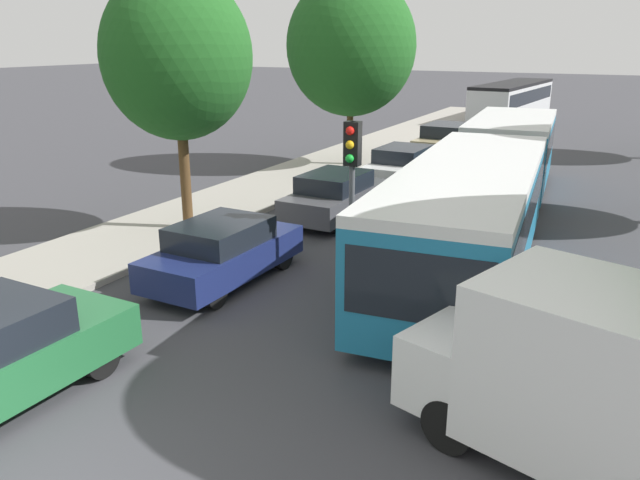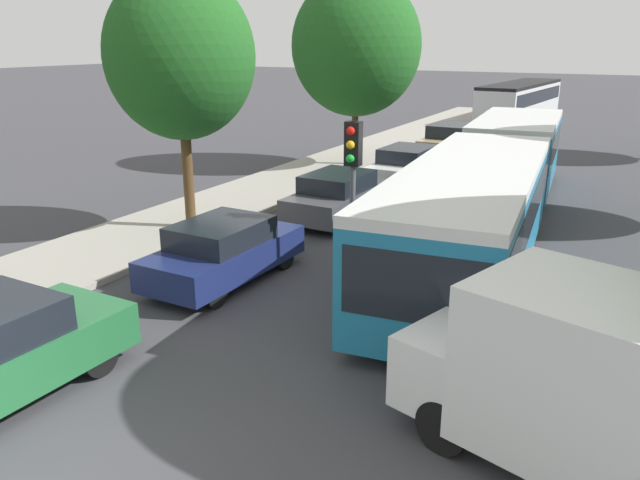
{
  "view_description": "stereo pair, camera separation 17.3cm",
  "coord_description": "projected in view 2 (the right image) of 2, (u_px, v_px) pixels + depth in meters",
  "views": [
    {
      "loc": [
        5.5,
        -3.56,
        4.98
      ],
      "look_at": [
        0.2,
        6.87,
        1.2
      ],
      "focal_mm": 35.0,
      "sensor_mm": 36.0,
      "label": 1
    },
    {
      "loc": [
        5.65,
        -3.48,
        4.98
      ],
      "look_at": [
        0.2,
        6.87,
        1.2
      ],
      "focal_mm": 35.0,
      "sensor_mm": 36.0,
      "label": 2
    }
  ],
  "objects": [
    {
      "name": "kerb_strip_left",
      "position": [
        332.0,
        164.0,
        25.68
      ],
      "size": [
        3.2,
        48.45,
        0.14
      ],
      "primitive_type": "cube",
      "color": "#9E998E",
      "rests_on": "ground"
    },
    {
      "name": "articulated_bus",
      "position": [
        493.0,
        180.0,
        16.38
      ],
      "size": [
        4.03,
        16.98,
        2.5
      ],
      "rotation": [
        0.0,
        0.0,
        -1.48
      ],
      "color": "teal",
      "rests_on": "ground"
    },
    {
      "name": "city_bus_rear",
      "position": [
        520.0,
        99.0,
        39.79
      ],
      "size": [
        3.31,
        11.1,
        2.35
      ],
      "rotation": [
        0.0,
        0.0,
        1.49
      ],
      "color": "silver",
      "rests_on": "ground"
    },
    {
      "name": "queued_car_navy",
      "position": [
        224.0,
        251.0,
        13.27
      ],
      "size": [
        1.76,
        3.92,
        1.35
      ],
      "rotation": [
        0.0,
        0.0,
        1.54
      ],
      "color": "navy",
      "rests_on": "ground"
    },
    {
      "name": "queued_car_graphite",
      "position": [
        339.0,
        196.0,
        17.89
      ],
      "size": [
        1.79,
        3.99,
        1.37
      ],
      "rotation": [
        0.0,
        0.0,
        1.54
      ],
      "color": "#47474C",
      "rests_on": "ground"
    },
    {
      "name": "queued_car_white",
      "position": [
        408.0,
        166.0,
        22.09
      ],
      "size": [
        1.8,
        4.01,
        1.38
      ],
      "rotation": [
        0.0,
        0.0,
        1.54
      ],
      "color": "white",
      "rests_on": "ground"
    },
    {
      "name": "queued_car_tan",
      "position": [
        452.0,
        141.0,
        27.15
      ],
      "size": [
        1.94,
        4.33,
        1.49
      ],
      "rotation": [
        0.0,
        0.0,
        1.54
      ],
      "color": "tan",
      "rests_on": "ground"
    },
    {
      "name": "white_van",
      "position": [
        635.0,
        395.0,
        6.86
      ],
      "size": [
        5.35,
        3.31,
        2.31
      ],
      "rotation": [
        0.0,
        0.0,
        2.85
      ],
      "color": "white",
      "rests_on": "ground"
    },
    {
      "name": "traffic_light",
      "position": [
        353.0,
        166.0,
        12.79
      ],
      "size": [
        0.33,
        0.37,
        3.4
      ],
      "rotation": [
        0.0,
        0.0,
        -1.53
      ],
      "color": "#56595E",
      "rests_on": "ground"
    },
    {
      "name": "tree_left_mid",
      "position": [
        180.0,
        56.0,
        15.54
      ],
      "size": [
        3.76,
        3.76,
        6.67
      ],
      "color": "#51381E",
      "rests_on": "ground"
    },
    {
      "name": "tree_left_far",
      "position": [
        359.0,
        50.0,
        24.06
      ],
      "size": [
        5.0,
        5.0,
        7.4
      ],
      "color": "#51381E",
      "rests_on": "ground"
    }
  ]
}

